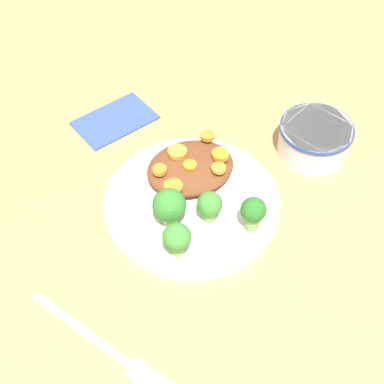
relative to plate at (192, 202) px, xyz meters
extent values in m
plane|color=tan|center=(0.00, 0.00, -0.01)|extent=(4.00, 4.00, 0.00)
cylinder|color=silver|center=(0.00, 0.00, 0.00)|extent=(0.23, 0.23, 0.02)
torus|color=silver|center=(0.00, 0.00, 0.01)|extent=(0.23, 0.23, 0.01)
cylinder|color=silver|center=(0.20, 0.02, 0.01)|extent=(0.10, 0.10, 0.05)
cylinder|color=#2D478C|center=(0.20, 0.02, 0.03)|extent=(0.10, 0.10, 0.01)
cylinder|color=white|center=(0.20, 0.02, 0.03)|extent=(0.08, 0.08, 0.01)
ellipsoid|color=brown|center=(0.02, 0.04, 0.02)|extent=(0.12, 0.10, 0.03)
cylinder|color=#759E51|center=(0.01, -0.04, 0.02)|extent=(0.02, 0.02, 0.02)
sphere|color=#3D8433|center=(0.01, -0.04, 0.03)|extent=(0.03, 0.03, 0.03)
cylinder|color=#7FA85B|center=(-0.05, -0.07, 0.02)|extent=(0.02, 0.02, 0.02)
sphere|color=#3D8433|center=(-0.05, -0.07, 0.04)|extent=(0.03, 0.03, 0.03)
cylinder|color=#7FA85B|center=(-0.04, -0.02, 0.02)|extent=(0.02, 0.02, 0.02)
sphere|color=#337A2D|center=(-0.04, -0.02, 0.04)|extent=(0.04, 0.04, 0.04)
cylinder|color=#759E51|center=(0.05, -0.07, 0.02)|extent=(0.02, 0.02, 0.02)
sphere|color=#286B23|center=(0.05, -0.07, 0.04)|extent=(0.03, 0.03, 0.03)
cylinder|color=orange|center=(0.01, 0.03, 0.03)|extent=(0.02, 0.02, 0.00)
cylinder|color=orange|center=(0.01, 0.06, 0.04)|extent=(0.03, 0.03, 0.01)
cylinder|color=orange|center=(0.04, 0.01, 0.03)|extent=(0.02, 0.02, 0.01)
cylinder|color=orange|center=(0.06, 0.07, 0.03)|extent=(0.02, 0.02, 0.01)
cylinder|color=orange|center=(0.06, 0.03, 0.04)|extent=(0.02, 0.02, 0.01)
cylinder|color=orange|center=(-0.02, 0.01, 0.03)|extent=(0.02, 0.02, 0.00)
cylinder|color=orange|center=(-0.03, 0.04, 0.04)|extent=(0.02, 0.02, 0.01)
cube|color=#B3B3B3|center=(-0.19, -0.11, -0.01)|extent=(0.08, 0.13, 0.01)
cube|color=#B3B3B3|center=(-0.14, -0.20, -0.01)|extent=(0.05, 0.07, 0.01)
cube|color=#334C8C|center=(-0.03, 0.21, -0.01)|extent=(0.13, 0.10, 0.01)
camera|label=1|loc=(-0.20, -0.40, 0.54)|focal=50.00mm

